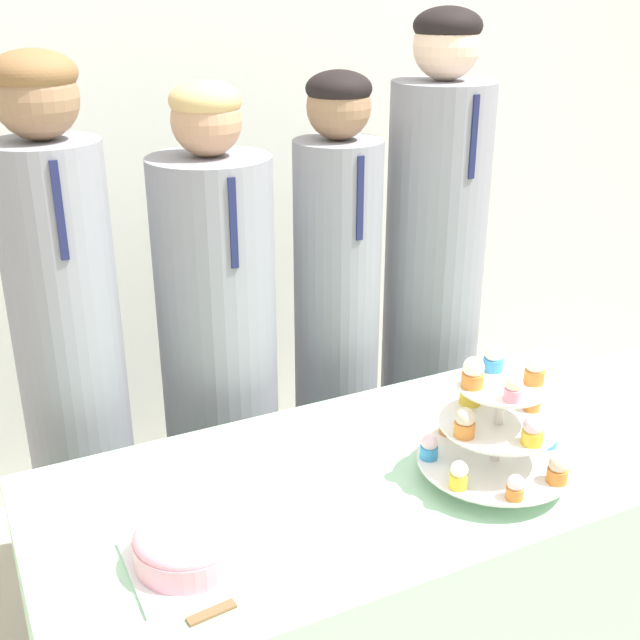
{
  "coord_description": "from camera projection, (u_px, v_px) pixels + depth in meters",
  "views": [
    {
      "loc": [
        -0.79,
        -0.94,
        1.72
      ],
      "look_at": [
        -0.14,
        0.38,
        1.11
      ],
      "focal_mm": 45.0,
      "sensor_mm": 36.0,
      "label": 1
    }
  ],
  "objects": [
    {
      "name": "round_cake",
      "position": [
        189.0,
        542.0,
        1.46
      ],
      "size": [
        0.22,
        0.22,
        0.1
      ],
      "color": "white",
      "rests_on": "table"
    },
    {
      "name": "cake_knife",
      "position": [
        239.0,
        602.0,
        1.38
      ],
      "size": [
        0.29,
        0.05,
        0.01
      ],
      "rotation": [
        0.0,
        0.0,
        0.11
      ],
      "color": "silver",
      "rests_on": "table"
    },
    {
      "name": "student_1",
      "position": [
        221.0,
        382.0,
        2.21
      ],
      "size": [
        0.31,
        0.32,
        1.51
      ],
      "color": "gray",
      "rests_on": "ground_plane"
    },
    {
      "name": "student_2",
      "position": [
        337.0,
        348.0,
        2.34
      ],
      "size": [
        0.25,
        0.25,
        1.52
      ],
      "color": "gray",
      "rests_on": "ground_plane"
    },
    {
      "name": "wall_back",
      "position": [
        180.0,
        105.0,
        2.67
      ],
      "size": [
        9.0,
        0.06,
        2.7
      ],
      "color": "silver",
      "rests_on": "ground_plane"
    },
    {
      "name": "table",
      "position": [
        380.0,
        601.0,
        1.9
      ],
      "size": [
        1.53,
        0.68,
        0.74
      ],
      "color": "#A8DBB2",
      "rests_on": "ground_plane"
    },
    {
      "name": "student_3",
      "position": [
        431.0,
        311.0,
        2.45
      ],
      "size": [
        0.29,
        0.3,
        1.67
      ],
      "color": "gray",
      "rests_on": "ground_plane"
    },
    {
      "name": "student_0",
      "position": [
        75.0,
        388.0,
        2.02
      ],
      "size": [
        0.26,
        0.27,
        1.6
      ],
      "color": "gray",
      "rests_on": "ground_plane"
    },
    {
      "name": "cupcake_stand",
      "position": [
        498.0,
        425.0,
        1.68
      ],
      "size": [
        0.33,
        0.33,
        0.29
      ],
      "color": "silver",
      "rests_on": "table"
    }
  ]
}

